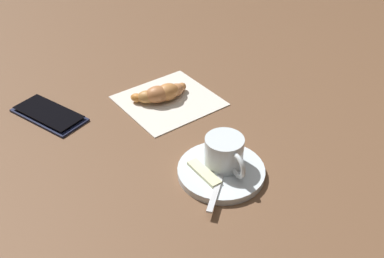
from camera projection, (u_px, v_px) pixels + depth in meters
ground_plane at (201, 135)px, 0.79m from camera, size 1.80×1.80×0.00m
saucer at (221, 171)px, 0.71m from camera, size 0.14×0.14×0.01m
espresso_cup at (225, 152)px, 0.70m from camera, size 0.09×0.06×0.05m
teaspoon at (222, 171)px, 0.70m from camera, size 0.10×0.11×0.01m
sugar_packet at (204, 173)px, 0.69m from camera, size 0.07×0.02×0.01m
napkin at (169, 100)px, 0.88m from camera, size 0.18×0.19×0.00m
croissant at (162, 93)px, 0.87m from camera, size 0.06×0.13×0.03m
cell_phone at (49, 114)px, 0.84m from camera, size 0.16×0.12×0.01m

